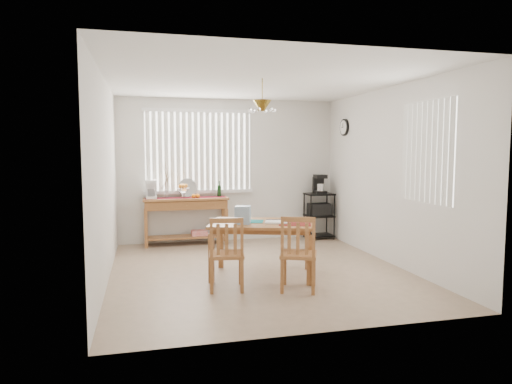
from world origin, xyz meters
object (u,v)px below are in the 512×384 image
object	(u,v)px
wire_cart	(319,211)
cart_items	(319,185)
chair_right	(298,254)
chair_left	(226,254)
dining_table	(262,228)
sideboard	(187,209)

from	to	relation	value
wire_cart	cart_items	size ratio (longest dim) A/B	2.43
wire_cart	chair_right	distance (m)	3.32
cart_items	chair_left	world-z (taller)	cart_items
cart_items	dining_table	distance (m)	2.85
dining_table	chair_left	distance (m)	0.79
wire_cart	dining_table	bearing A→B (deg)	-127.17
wire_cart	sideboard	bearing A→B (deg)	179.22
sideboard	chair_left	world-z (taller)	chair_left
chair_right	chair_left	bearing A→B (deg)	164.35
dining_table	chair_right	distance (m)	0.81
sideboard	cart_items	distance (m)	2.52
cart_items	dining_table	world-z (taller)	cart_items
dining_table	chair_left	xyz separation A→B (m)	(-0.57, -0.51, -0.20)
chair_left	chair_right	bearing A→B (deg)	-15.65
cart_items	chair_right	bearing A→B (deg)	-115.79
cart_items	chair_left	bearing A→B (deg)	-129.43
sideboard	chair_right	xyz separation A→B (m)	(1.04, -3.02, -0.18)
wire_cart	dining_table	xyz separation A→B (m)	(-1.70, -2.25, 0.12)
chair_left	dining_table	bearing A→B (deg)	41.84
wire_cart	chair_left	world-z (taller)	chair_left
cart_items	sideboard	bearing A→B (deg)	179.43
dining_table	chair_right	xyz separation A→B (m)	(0.25, -0.74, -0.19)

